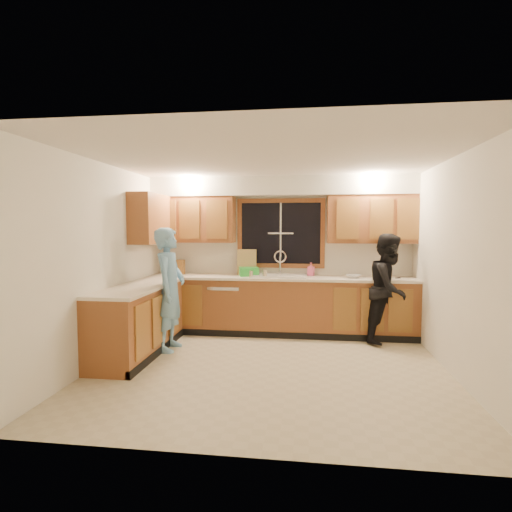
{
  "coord_description": "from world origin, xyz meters",
  "views": [
    {
      "loc": [
        0.45,
        -4.69,
        1.69
      ],
      "look_at": [
        -0.25,
        0.65,
        1.31
      ],
      "focal_mm": 28.0,
      "sensor_mm": 36.0,
      "label": 1
    }
  ],
  "objects_px": {
    "dish_crate": "(249,271)",
    "bowl": "(353,276)",
    "dishwasher": "(227,307)",
    "sink": "(279,280)",
    "man": "(170,289)",
    "stove": "(119,331)",
    "soap_bottle": "(311,269)",
    "knife_block": "(180,267)",
    "woman": "(389,288)"
  },
  "relations": [
    {
      "from": "dishwasher",
      "to": "soap_bottle",
      "type": "bearing_deg",
      "value": 8.4
    },
    {
      "from": "sink",
      "to": "stove",
      "type": "height_order",
      "value": "sink"
    },
    {
      "from": "sink",
      "to": "dish_crate",
      "type": "distance_m",
      "value": 0.51
    },
    {
      "from": "man",
      "to": "woman",
      "type": "height_order",
      "value": "man"
    },
    {
      "from": "soap_bottle",
      "to": "woman",
      "type": "bearing_deg",
      "value": -23.01
    },
    {
      "from": "stove",
      "to": "dish_crate",
      "type": "bearing_deg",
      "value": 54.7
    },
    {
      "from": "dish_crate",
      "to": "man",
      "type": "bearing_deg",
      "value": -131.68
    },
    {
      "from": "knife_block",
      "to": "dish_crate",
      "type": "bearing_deg",
      "value": 0.37
    },
    {
      "from": "knife_block",
      "to": "sink",
      "type": "bearing_deg",
      "value": 0.31
    },
    {
      "from": "stove",
      "to": "dish_crate",
      "type": "relative_size",
      "value": 3.06
    },
    {
      "from": "dishwasher",
      "to": "sink",
      "type": "bearing_deg",
      "value": 0.99
    },
    {
      "from": "woman",
      "to": "soap_bottle",
      "type": "bearing_deg",
      "value": 104.43
    },
    {
      "from": "bowl",
      "to": "dishwasher",
      "type": "bearing_deg",
      "value": 179.2
    },
    {
      "from": "dish_crate",
      "to": "stove",
      "type": "bearing_deg",
      "value": -125.3
    },
    {
      "from": "sink",
      "to": "man",
      "type": "relative_size",
      "value": 0.51
    },
    {
      "from": "soap_bottle",
      "to": "bowl",
      "type": "xyz_separation_m",
      "value": [
        0.64,
        -0.23,
        -0.08
      ]
    },
    {
      "from": "stove",
      "to": "bowl",
      "type": "height_order",
      "value": "bowl"
    },
    {
      "from": "dishwasher",
      "to": "soap_bottle",
      "type": "height_order",
      "value": "soap_bottle"
    },
    {
      "from": "stove",
      "to": "bowl",
      "type": "relative_size",
      "value": 4.33
    },
    {
      "from": "sink",
      "to": "dishwasher",
      "type": "bearing_deg",
      "value": -179.01
    },
    {
      "from": "dish_crate",
      "to": "dishwasher",
      "type": "bearing_deg",
      "value": -174.16
    },
    {
      "from": "bowl",
      "to": "stove",
      "type": "bearing_deg",
      "value": -148.79
    },
    {
      "from": "stove",
      "to": "soap_bottle",
      "type": "distance_m",
      "value": 3.11
    },
    {
      "from": "sink",
      "to": "dishwasher",
      "type": "distance_m",
      "value": 0.96
    },
    {
      "from": "man",
      "to": "knife_block",
      "type": "xyz_separation_m",
      "value": [
        -0.21,
        1.11,
        0.19
      ]
    },
    {
      "from": "bowl",
      "to": "soap_bottle",
      "type": "bearing_deg",
      "value": 160.47
    },
    {
      "from": "knife_block",
      "to": "soap_bottle",
      "type": "height_order",
      "value": "knife_block"
    },
    {
      "from": "woman",
      "to": "dishwasher",
      "type": "bearing_deg",
      "value": 120.93
    },
    {
      "from": "stove",
      "to": "bowl",
      "type": "distance_m",
      "value": 3.48
    },
    {
      "from": "sink",
      "to": "stove",
      "type": "xyz_separation_m",
      "value": [
        -1.8,
        -1.82,
        -0.41
      ]
    },
    {
      "from": "sink",
      "to": "woman",
      "type": "xyz_separation_m",
      "value": [
        1.64,
        -0.3,
        -0.06
      ]
    },
    {
      "from": "dishwasher",
      "to": "knife_block",
      "type": "height_order",
      "value": "knife_block"
    },
    {
      "from": "knife_block",
      "to": "bowl",
      "type": "distance_m",
      "value": 2.8
    },
    {
      "from": "man",
      "to": "dishwasher",
      "type": "bearing_deg",
      "value": -30.79
    },
    {
      "from": "sink",
      "to": "woman",
      "type": "height_order",
      "value": "woman"
    },
    {
      "from": "stove",
      "to": "man",
      "type": "xyz_separation_m",
      "value": [
        0.36,
        0.78,
        0.4
      ]
    },
    {
      "from": "sink",
      "to": "woman",
      "type": "distance_m",
      "value": 1.67
    },
    {
      "from": "woman",
      "to": "bowl",
      "type": "relative_size",
      "value": 7.73
    },
    {
      "from": "sink",
      "to": "stove",
      "type": "distance_m",
      "value": 2.6
    },
    {
      "from": "dishwasher",
      "to": "knife_block",
      "type": "bearing_deg",
      "value": 174.02
    },
    {
      "from": "woman",
      "to": "bowl",
      "type": "height_order",
      "value": "woman"
    },
    {
      "from": "sink",
      "to": "soap_bottle",
      "type": "height_order",
      "value": "sink"
    },
    {
      "from": "sink",
      "to": "dishwasher",
      "type": "height_order",
      "value": "sink"
    },
    {
      "from": "man",
      "to": "soap_bottle",
      "type": "height_order",
      "value": "man"
    },
    {
      "from": "dish_crate",
      "to": "bowl",
      "type": "bearing_deg",
      "value": -2.26
    },
    {
      "from": "man",
      "to": "dish_crate",
      "type": "bearing_deg",
      "value": -42.6
    },
    {
      "from": "dishwasher",
      "to": "dish_crate",
      "type": "relative_size",
      "value": 2.78
    },
    {
      "from": "stove",
      "to": "soap_bottle",
      "type": "height_order",
      "value": "soap_bottle"
    },
    {
      "from": "dish_crate",
      "to": "soap_bottle",
      "type": "distance_m",
      "value": 1.01
    },
    {
      "from": "dishwasher",
      "to": "man",
      "type": "relative_size",
      "value": 0.48
    }
  ]
}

